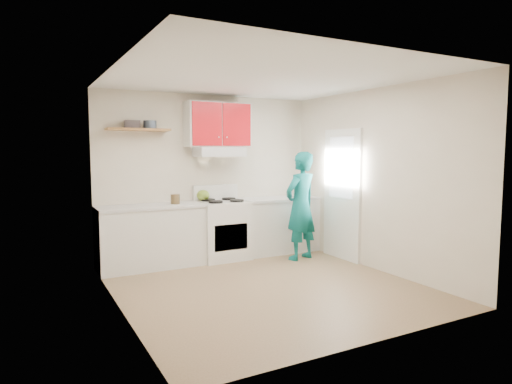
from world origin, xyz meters
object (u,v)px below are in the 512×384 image
crock (175,200)px  stove (223,230)px  tin (150,125)px  kettle (203,195)px  person (301,206)px

crock → stove: bearing=-1.0°
tin → kettle: tin is taller
kettle → crock: bearing=174.6°
kettle → crock: 0.55m
kettle → person: size_ratio=0.12×
tin → person: bearing=-19.4°
stove → crock: (-0.76, 0.01, 0.52)m
stove → kettle: (-0.25, 0.20, 0.55)m
tin → person: size_ratio=0.11×
stove → crock: crock is taller
kettle → stove: bearing=-63.6°
person → kettle: bearing=-47.2°
stove → person: person is taller
tin → crock: bearing=-23.5°
stove → kettle: kettle is taller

